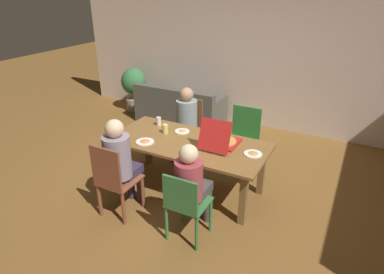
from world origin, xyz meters
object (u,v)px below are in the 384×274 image
(chair_3, at_px, (244,136))
(pizza_box_0, at_px, (221,141))
(plate_0, at_px, (182,131))
(potted_plant, at_px, (134,86))
(chair_1, at_px, (185,203))
(couch, at_px, (180,109))
(person_1, at_px, (192,182))
(drinking_glass_0, at_px, (159,121))
(person_2, at_px, (185,117))
(plate_1, at_px, (253,154))
(person_0, at_px, (120,158))
(plate_2, at_px, (145,142))
(chair_2, at_px, (189,126))
(chair_0, at_px, (114,180))
(dining_table, at_px, (189,148))
(drinking_glass_1, at_px, (165,129))

(chair_3, bearing_deg, pizza_box_0, -92.65)
(plate_0, relative_size, potted_plant, 0.22)
(chair_1, height_order, couch, chair_1)
(person_1, distance_m, potted_plant, 4.26)
(pizza_box_0, xyz_separation_m, drinking_glass_0, (-1.06, 0.16, 0.01))
(person_2, height_order, plate_1, person_2)
(plate_0, bearing_deg, couch, 120.82)
(person_0, distance_m, plate_2, 0.50)
(chair_2, bearing_deg, person_1, -60.97)
(drinking_glass_0, height_order, couch, drinking_glass_0)
(plate_2, bearing_deg, drinking_glass_0, 104.58)
(chair_1, xyz_separation_m, chair_3, (0.00, 1.82, 0.04))
(chair_0, xyz_separation_m, plate_2, (0.00, 0.65, 0.22))
(chair_3, height_order, drinking_glass_0, chair_3)
(plate_1, bearing_deg, dining_table, -176.42)
(couch, bearing_deg, drinking_glass_1, -65.47)
(plate_1, xyz_separation_m, plate_2, (-1.36, -0.34, 0.00))
(plate_1, relative_size, drinking_glass_1, 1.70)
(chair_3, height_order, pizza_box_0, pizza_box_0)
(dining_table, relative_size, drinking_glass_0, 16.68)
(chair_1, xyz_separation_m, couch, (-1.75, 2.95, -0.20))
(dining_table, distance_m, plate_1, 0.87)
(chair_0, height_order, pizza_box_0, pizza_box_0)
(chair_2, xyz_separation_m, plate_0, (0.27, -0.71, 0.24))
(potted_plant, bearing_deg, chair_2, -31.74)
(dining_table, bearing_deg, drinking_glass_0, 156.38)
(chair_1, relative_size, plate_2, 3.55)
(plate_0, bearing_deg, chair_0, -103.02)
(chair_3, height_order, potted_plant, chair_3)
(dining_table, relative_size, drinking_glass_1, 15.84)
(person_0, bearing_deg, plate_2, 89.65)
(chair_2, xyz_separation_m, drinking_glass_1, (0.09, -0.87, 0.30))
(person_1, height_order, plate_0, person_1)
(chair_1, bearing_deg, person_1, 90.00)
(drinking_glass_1, bearing_deg, dining_table, -11.88)
(plate_0, xyz_separation_m, drinking_glass_0, (-0.41, 0.04, 0.05))
(dining_table, distance_m, pizza_box_0, 0.46)
(dining_table, relative_size, chair_1, 2.44)
(couch, height_order, potted_plant, potted_plant)
(chair_0, height_order, drinking_glass_0, chair_0)
(plate_0, bearing_deg, chair_3, 44.18)
(chair_2, relative_size, potted_plant, 0.98)
(chair_1, relative_size, plate_0, 4.13)
(chair_3, height_order, plate_2, chair_3)
(person_0, distance_m, potted_plant, 3.67)
(person_1, bearing_deg, drinking_glass_1, 135.45)
(plate_0, relative_size, plate_2, 0.86)
(dining_table, distance_m, couch, 2.44)
(drinking_glass_1, bearing_deg, plate_1, -1.46)
(chair_3, height_order, drinking_glass_1, chair_3)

